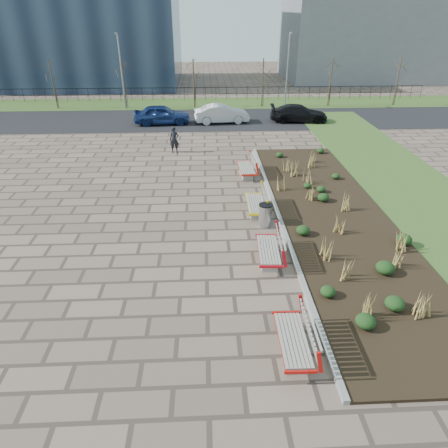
{
  "coord_description": "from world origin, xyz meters",
  "views": [
    {
      "loc": [
        0.89,
        -9.78,
        7.88
      ],
      "look_at": [
        1.5,
        3.0,
        0.9
      ],
      "focal_mm": 32.0,
      "sensor_mm": 36.0,
      "label": 1
    }
  ],
  "objects_px": {
    "bench_d": "(246,167)",
    "pedestrian": "(174,140)",
    "litter_bin": "(265,215)",
    "lamp_west": "(122,73)",
    "bench_c": "(256,202)",
    "car_black": "(299,113)",
    "bench_a": "(293,337)",
    "car_silver": "(222,114)",
    "bench_b": "(268,248)",
    "lamp_east": "(287,71)",
    "car_blue": "(162,114)"
  },
  "relations": [
    {
      "from": "litter_bin",
      "to": "lamp_east",
      "type": "height_order",
      "value": "lamp_east"
    },
    {
      "from": "bench_c",
      "to": "bench_d",
      "type": "relative_size",
      "value": 1.0
    },
    {
      "from": "bench_d",
      "to": "lamp_east",
      "type": "bearing_deg",
      "value": 69.54
    },
    {
      "from": "bench_d",
      "to": "car_blue",
      "type": "relative_size",
      "value": 0.5
    },
    {
      "from": "car_blue",
      "to": "car_black",
      "type": "bearing_deg",
      "value": -92.09
    },
    {
      "from": "car_silver",
      "to": "pedestrian",
      "type": "bearing_deg",
      "value": 149.3
    },
    {
      "from": "bench_a",
      "to": "car_blue",
      "type": "distance_m",
      "value": 23.78
    },
    {
      "from": "bench_a",
      "to": "lamp_east",
      "type": "distance_m",
      "value": 28.91
    },
    {
      "from": "litter_bin",
      "to": "car_black",
      "type": "relative_size",
      "value": 0.21
    },
    {
      "from": "bench_c",
      "to": "car_silver",
      "type": "distance_m",
      "value": 15.32
    },
    {
      "from": "litter_bin",
      "to": "car_black",
      "type": "distance_m",
      "value": 17.29
    },
    {
      "from": "bench_c",
      "to": "lamp_west",
      "type": "xyz_separation_m",
      "value": [
        -9.0,
        20.36,
        2.54
      ]
    },
    {
      "from": "car_blue",
      "to": "lamp_west",
      "type": "relative_size",
      "value": 0.7
    },
    {
      "from": "bench_c",
      "to": "lamp_west",
      "type": "relative_size",
      "value": 0.35
    },
    {
      "from": "bench_c",
      "to": "car_blue",
      "type": "relative_size",
      "value": 0.5
    },
    {
      "from": "bench_b",
      "to": "lamp_east",
      "type": "xyz_separation_m",
      "value": [
        5.0,
        24.09,
        2.54
      ]
    },
    {
      "from": "car_silver",
      "to": "bench_c",
      "type": "bearing_deg",
      "value": 176.95
    },
    {
      "from": "lamp_west",
      "to": "lamp_east",
      "type": "relative_size",
      "value": 1.0
    },
    {
      "from": "bench_b",
      "to": "pedestrian",
      "type": "height_order",
      "value": "pedestrian"
    },
    {
      "from": "bench_b",
      "to": "car_black",
      "type": "height_order",
      "value": "car_black"
    },
    {
      "from": "car_silver",
      "to": "car_blue",
      "type": "bearing_deg",
      "value": 85.67
    },
    {
      "from": "pedestrian",
      "to": "car_black",
      "type": "height_order",
      "value": "pedestrian"
    },
    {
      "from": "pedestrian",
      "to": "lamp_west",
      "type": "xyz_separation_m",
      "value": [
        -5.0,
        12.0,
        2.26
      ]
    },
    {
      "from": "bench_d",
      "to": "car_black",
      "type": "height_order",
      "value": "car_black"
    },
    {
      "from": "lamp_west",
      "to": "lamp_east",
      "type": "distance_m",
      "value": 14.0
    },
    {
      "from": "bench_b",
      "to": "car_blue",
      "type": "bearing_deg",
      "value": 108.96
    },
    {
      "from": "bench_c",
      "to": "car_black",
      "type": "bearing_deg",
      "value": 72.36
    },
    {
      "from": "bench_d",
      "to": "car_silver",
      "type": "height_order",
      "value": "car_silver"
    },
    {
      "from": "bench_b",
      "to": "litter_bin",
      "type": "distance_m",
      "value": 2.54
    },
    {
      "from": "bench_c",
      "to": "litter_bin",
      "type": "height_order",
      "value": "bench_c"
    },
    {
      "from": "litter_bin",
      "to": "lamp_west",
      "type": "relative_size",
      "value": 0.16
    },
    {
      "from": "pedestrian",
      "to": "car_blue",
      "type": "relative_size",
      "value": 0.37
    },
    {
      "from": "car_black",
      "to": "lamp_east",
      "type": "height_order",
      "value": "lamp_east"
    },
    {
      "from": "litter_bin",
      "to": "lamp_west",
      "type": "bearing_deg",
      "value": 113.2
    },
    {
      "from": "pedestrian",
      "to": "car_blue",
      "type": "distance_m",
      "value": 6.93
    },
    {
      "from": "car_black",
      "to": "lamp_east",
      "type": "xyz_separation_m",
      "value": [
        -0.14,
        4.97,
        2.38
      ]
    },
    {
      "from": "bench_a",
      "to": "bench_c",
      "type": "distance_m",
      "value": 8.01
    },
    {
      "from": "car_silver",
      "to": "lamp_west",
      "type": "distance_m",
      "value": 9.9
    },
    {
      "from": "pedestrian",
      "to": "car_black",
      "type": "distance_m",
      "value": 11.52
    },
    {
      "from": "bench_d",
      "to": "lamp_west",
      "type": "xyz_separation_m",
      "value": [
        -9.0,
        16.03,
        2.54
      ]
    },
    {
      "from": "pedestrian",
      "to": "bench_c",
      "type": "bearing_deg",
      "value": -63.04
    },
    {
      "from": "bench_a",
      "to": "litter_bin",
      "type": "relative_size",
      "value": 2.26
    },
    {
      "from": "lamp_east",
      "to": "bench_c",
      "type": "bearing_deg",
      "value": -103.8
    },
    {
      "from": "car_black",
      "to": "lamp_west",
      "type": "bearing_deg",
      "value": 75.94
    },
    {
      "from": "bench_b",
      "to": "car_black",
      "type": "relative_size",
      "value": 0.48
    },
    {
      "from": "bench_b",
      "to": "bench_a",
      "type": "bearing_deg",
      "value": -86.86
    },
    {
      "from": "bench_d",
      "to": "pedestrian",
      "type": "bearing_deg",
      "value": 131.62
    },
    {
      "from": "lamp_west",
      "to": "lamp_east",
      "type": "bearing_deg",
      "value": 0.0
    },
    {
      "from": "bench_c",
      "to": "lamp_east",
      "type": "distance_m",
      "value": 21.12
    },
    {
      "from": "pedestrian",
      "to": "lamp_west",
      "type": "bearing_deg",
      "value": 114.06
    }
  ]
}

